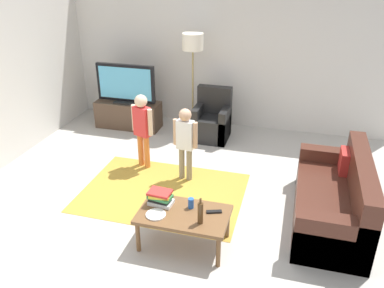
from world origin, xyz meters
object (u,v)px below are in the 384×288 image
armchair (212,122)px  child_center (185,138)px  tv (126,84)px  book_stack (160,197)px  couch (337,202)px  child_near_tv (142,125)px  soda_can (191,203)px  tv_stand (129,115)px  plate (156,215)px  floor_lamp (193,47)px  tv_remote (214,212)px  coffee_table (184,217)px  bottle (200,213)px

armchair → child_center: bearing=-91.7°
tv → book_stack: bearing=-59.5°
couch → book_stack: size_ratio=6.25×
child_near_tv → soda_can: (1.16, -1.47, -0.22)m
tv_stand → plate: (1.68, -3.06, 0.18)m
floor_lamp → book_stack: 3.20m
book_stack → soda_can: size_ratio=2.40×
child_center → soda_can: bearing=-70.9°
couch → plate: size_ratio=8.18×
tv → child_near_tv: tv is taller
armchair → soda_can: (0.39, -2.78, 0.18)m
tv_remote → couch: bearing=10.9°
child_center → coffee_table: bearing=-74.4°
soda_can → coffee_table: bearing=-112.6°
tv → child_center: 2.20m
armchair → book_stack: size_ratio=3.12×
floor_lamp → plate: (0.47, -3.21, -1.12)m
child_center → soda_can: (0.44, -1.27, -0.18)m
couch → coffee_table: bearing=-151.8°
couch → tv_remote: 1.57m
child_near_tv → coffee_table: bearing=-55.0°
tv_stand → bottle: (2.18, -3.06, 0.30)m
tv_stand → child_center: size_ratio=1.10×
couch → bottle: size_ratio=5.90×
tv_remote → plate: (-0.60, -0.22, -0.00)m
floor_lamp → bottle: size_ratio=5.83×
book_stack → child_center: bearing=93.8°
tv_stand → tv: (0.00, -0.02, 0.60)m
armchair → child_near_tv: size_ratio=0.78×
floor_lamp → armchair: bearing=-25.0°
couch → bottle: (-1.44, -1.01, 0.26)m
tv → floor_lamp: (1.21, 0.17, 0.70)m
floor_lamp → child_near_tv: 1.76m
plate → tv_remote: bearing=20.1°
plate → tv_stand: bearing=118.8°
tv → child_near_tv: 1.59m
bottle → tv_stand: bearing=125.5°
soda_can → tv: bearing=125.7°
child_center → soda_can: child_center is taller
bottle → soda_can: size_ratio=2.54×
floor_lamp → plate: size_ratio=8.09×
coffee_table → soda_can: soda_can is taller
child_center → plate: bearing=-85.9°
tv → bottle: (2.18, -3.04, -0.30)m
couch → child_near_tv: size_ratio=1.55×
tv_stand → tv_remote: 3.65m
book_stack → tv_stand: bearing=120.3°
armchair → bottle: armchair is taller
tv_stand → tv: size_ratio=1.09×
armchair → coffee_table: size_ratio=0.90×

